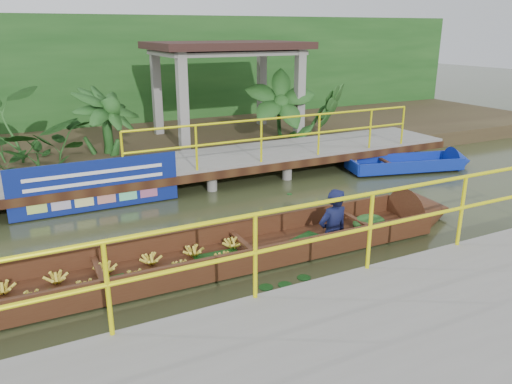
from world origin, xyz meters
name	(u,v)px	position (x,y,z in m)	size (l,w,h in m)	color
ground	(217,240)	(0.00, 0.00, 0.00)	(80.00, 80.00, 0.00)	#2A3118
land_strip	(121,144)	(0.00, 7.50, 0.23)	(30.00, 8.00, 0.45)	#35281A
far_dock	(160,168)	(0.02, 3.43, 0.48)	(16.00, 2.06, 1.66)	gray
near_dock	(445,334)	(1.00, -4.20, 0.30)	(18.00, 2.40, 1.73)	gray
pavilion	(226,55)	(3.00, 6.30, 2.82)	(4.40, 3.00, 3.00)	gray
foliage_backdrop	(100,78)	(0.00, 10.00, 2.00)	(30.00, 0.80, 4.00)	#174315
vendor_boat	(189,257)	(-0.82, -0.84, 0.22)	(11.27, 1.38, 2.16)	#3D1E10
moored_blue_boat	(433,164)	(6.93, 1.77, 0.15)	(3.56, 1.70, 0.82)	navy
blue_banner	(96,185)	(-1.58, 2.48, 0.56)	(3.35, 0.04, 1.05)	navy
tropical_plants	(96,125)	(-1.02, 5.30, 1.25)	(14.29, 1.29, 1.61)	#174315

